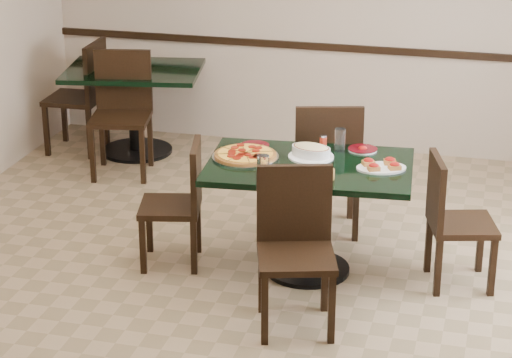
% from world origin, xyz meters
% --- Properties ---
extents(floor, '(5.50, 5.50, 0.00)m').
position_xyz_m(floor, '(0.00, 0.00, 0.00)').
color(floor, '#896E4F').
rests_on(floor, ground).
extents(room_shell, '(5.50, 5.50, 5.50)m').
position_xyz_m(room_shell, '(1.02, 1.73, 1.17)').
color(room_shell, white).
rests_on(room_shell, floor).
extents(main_table, '(1.36, 0.94, 0.75)m').
position_xyz_m(main_table, '(0.32, 0.27, 0.57)').
color(main_table, black).
rests_on(main_table, floor).
extents(back_table, '(1.25, 1.00, 0.75)m').
position_xyz_m(back_table, '(-1.60, 2.17, 0.52)').
color(back_table, black).
rests_on(back_table, floor).
extents(chair_far, '(0.56, 0.56, 0.98)m').
position_xyz_m(chair_far, '(0.32, 0.87, 0.55)').
color(chair_far, black).
rests_on(chair_far, floor).
extents(chair_near, '(0.55, 0.55, 0.94)m').
position_xyz_m(chair_near, '(0.37, -0.38, 0.53)').
color(chair_near, black).
rests_on(chair_near, floor).
extents(chair_right, '(0.49, 0.49, 0.85)m').
position_xyz_m(chair_right, '(1.21, 0.32, 0.47)').
color(chair_right, black).
rests_on(chair_right, floor).
extents(chair_left, '(0.47, 0.47, 0.84)m').
position_xyz_m(chair_left, '(-0.51, 0.19, 0.47)').
color(chair_left, black).
rests_on(chair_left, floor).
extents(back_chair_near, '(0.55, 0.55, 0.99)m').
position_xyz_m(back_chair_near, '(-1.54, 1.73, 0.56)').
color(back_chair_near, black).
rests_on(back_chair_near, floor).
extents(back_chair_left, '(0.47, 0.47, 0.97)m').
position_xyz_m(back_chair_left, '(-2.03, 2.10, 0.55)').
color(back_chair_left, black).
rests_on(back_chair_left, floor).
extents(pepperoni_pizza, '(0.43, 0.43, 0.04)m').
position_xyz_m(pepperoni_pizza, '(-0.10, 0.28, 0.77)').
color(pepperoni_pizza, silver).
rests_on(pepperoni_pizza, main_table).
extents(lasagna_casserole, '(0.30, 0.29, 0.09)m').
position_xyz_m(lasagna_casserole, '(0.30, 0.39, 0.80)').
color(lasagna_casserole, white).
rests_on(lasagna_casserole, main_table).
extents(bread_basket, '(0.29, 0.25, 0.10)m').
position_xyz_m(bread_basket, '(0.41, 0.02, 0.79)').
color(bread_basket, brown).
rests_on(bread_basket, main_table).
extents(bruschetta_platter, '(0.37, 0.31, 0.05)m').
position_xyz_m(bruschetta_platter, '(0.77, 0.29, 0.77)').
color(bruschetta_platter, white).
rests_on(bruschetta_platter, main_table).
extents(side_plate_near, '(0.18, 0.18, 0.02)m').
position_xyz_m(side_plate_near, '(0.18, -0.02, 0.76)').
color(side_plate_near, white).
rests_on(side_plate_near, main_table).
extents(side_plate_far_r, '(0.19, 0.19, 0.03)m').
position_xyz_m(side_plate_far_r, '(0.60, 0.60, 0.76)').
color(side_plate_far_r, white).
rests_on(side_plate_far_r, main_table).
extents(side_plate_far_l, '(0.19, 0.19, 0.02)m').
position_xyz_m(side_plate_far_l, '(-0.10, 0.50, 0.76)').
color(side_plate_far_l, white).
rests_on(side_plate_far_l, main_table).
extents(napkin_setting, '(0.16, 0.16, 0.01)m').
position_xyz_m(napkin_setting, '(0.25, -0.07, 0.75)').
color(napkin_setting, white).
rests_on(napkin_setting, main_table).
extents(water_glass_a, '(0.07, 0.07, 0.15)m').
position_xyz_m(water_glass_a, '(0.46, 0.56, 0.83)').
color(water_glass_a, white).
rests_on(water_glass_a, main_table).
extents(water_glass_b, '(0.07, 0.07, 0.16)m').
position_xyz_m(water_glass_b, '(0.10, -0.08, 0.83)').
color(water_glass_b, white).
rests_on(water_glass_b, main_table).
extents(pepper_shaker, '(0.05, 0.05, 0.08)m').
position_xyz_m(pepper_shaker, '(0.34, 0.61, 0.79)').
color(pepper_shaker, red).
rests_on(pepper_shaker, main_table).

